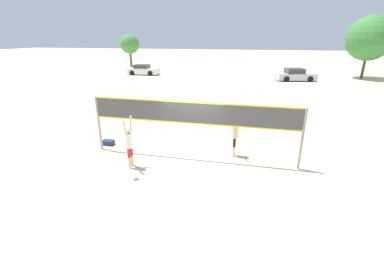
# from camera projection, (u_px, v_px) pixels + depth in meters

# --- Properties ---
(ground_plane) EXTENTS (200.00, 200.00, 0.00)m
(ground_plane) POSITION_uv_depth(u_px,v_px,m) (192.00, 158.00, 10.82)
(ground_plane) COLOR beige
(volleyball_net) EXTENTS (8.52, 0.10, 2.44)m
(volleyball_net) POSITION_uv_depth(u_px,v_px,m) (192.00, 117.00, 10.21)
(volleyball_net) COLOR gray
(volleyball_net) RESTS_ON ground_plane
(player_spiker) EXTENTS (0.28, 0.69, 2.02)m
(player_spiker) POSITION_uv_depth(u_px,v_px,m) (129.00, 142.00, 9.72)
(player_spiker) COLOR beige
(player_spiker) RESTS_ON ground_plane
(player_blocker) EXTENTS (0.28, 0.69, 2.03)m
(player_blocker) POSITION_uv_depth(u_px,v_px,m) (235.00, 132.00, 10.67)
(player_blocker) COLOR beige
(player_blocker) RESTS_ON ground_plane
(volleyball) EXTENTS (0.22, 0.22, 0.22)m
(volleyball) POSITION_uv_depth(u_px,v_px,m) (135.00, 176.00, 9.16)
(volleyball) COLOR white
(volleyball) RESTS_ON ground_plane
(gear_bag) EXTENTS (0.54, 0.33, 0.23)m
(gear_bag) POSITION_uv_depth(u_px,v_px,m) (108.00, 142.00, 12.10)
(gear_bag) COLOR navy
(gear_bag) RESTS_ON ground_plane
(parked_car_near) EXTENTS (4.16, 2.08, 1.35)m
(parked_car_near) POSITION_uv_depth(u_px,v_px,m) (143.00, 70.00, 34.62)
(parked_car_near) COLOR silver
(parked_car_near) RESTS_ON ground_plane
(parked_car_mid) EXTENTS (4.64, 2.71, 1.43)m
(parked_car_mid) POSITION_uv_depth(u_px,v_px,m) (295.00, 75.00, 29.76)
(parked_car_mid) COLOR #B7B7BC
(parked_car_mid) RESTS_ON ground_plane
(tree_left_cluster) EXTENTS (5.14, 5.14, 7.23)m
(tree_left_cluster) POSITION_uv_depth(u_px,v_px,m) (370.00, 39.00, 30.18)
(tree_left_cluster) COLOR #4C3823
(tree_left_cluster) RESTS_ON ground_plane
(tree_right_cluster) EXTENTS (2.99, 2.99, 5.28)m
(tree_right_cluster) POSITION_uv_depth(u_px,v_px,m) (130.00, 44.00, 40.48)
(tree_right_cluster) COLOR brown
(tree_right_cluster) RESTS_ON ground_plane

